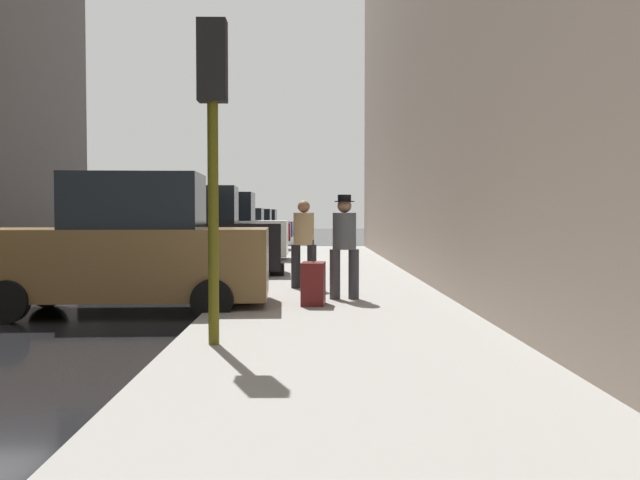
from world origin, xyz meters
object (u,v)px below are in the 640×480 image
parked_gray_coupe (235,232)px  parked_blue_sedan (256,226)px  parked_black_suv (187,237)px  rolling_suitcase (313,283)px  pedestrian_with_beanie (344,241)px  pedestrian_in_tan_coat (304,239)px  parked_red_hatchback (248,228)px  fire_hydrant (248,274)px  parked_bronze_suv (126,250)px  duffel_bag (277,269)px  parked_white_van (215,231)px  traffic_light (213,110)px

parked_gray_coupe → parked_blue_sedan: same height
parked_black_suv → rolling_suitcase: bearing=-62.5°
pedestrian_with_beanie → pedestrian_in_tan_coat: pedestrian_with_beanie is taller
parked_red_hatchback → rolling_suitcase: bearing=-82.6°
pedestrian_with_beanie → parked_black_suv: bearing=125.1°
fire_hydrant → pedestrian_in_tan_coat: bearing=35.6°
parked_bronze_suv → duffel_bag: bearing=67.5°
parked_white_van → fire_hydrant: (1.80, -9.22, -0.54)m
fire_hydrant → parked_blue_sedan: bearing=93.8°
parked_gray_coupe → fire_hydrant: (1.80, -15.22, -0.35)m
traffic_light → rolling_suitcase: size_ratio=3.46×
rolling_suitcase → duffel_bag: size_ratio=2.36×
pedestrian_in_tan_coat → parked_blue_sedan: bearing=96.2°
parked_gray_coupe → parked_red_hatchback: same height
duffel_bag → pedestrian_with_beanie: bearing=-73.8°
parked_red_hatchback → rolling_suitcase: parked_red_hatchback is taller
parked_red_hatchback → fire_hydrant: parked_red_hatchback is taller
parked_gray_coupe → parked_blue_sedan: 11.65m
parked_red_hatchback → parked_blue_sedan: same height
parked_black_suv → rolling_suitcase: (2.99, -5.75, -0.54)m
parked_bronze_suv → parked_red_hatchback: parked_bronze_suv is taller
pedestrian_with_beanie → pedestrian_in_tan_coat: bearing=112.0°
parked_gray_coupe → parked_red_hatchback: size_ratio=1.00×
parked_red_hatchback → parked_blue_sedan: 5.60m
parked_gray_coupe → fire_hydrant: 15.33m
fire_hydrant → pedestrian_in_tan_coat: size_ratio=0.41×
pedestrian_with_beanie → rolling_suitcase: 1.12m
parked_red_hatchback → rolling_suitcase: size_ratio=4.04×
fire_hydrant → traffic_light: (0.05, -5.13, 2.26)m
parked_gray_coupe → parked_blue_sedan: (-0.00, 11.65, 0.00)m
parked_white_van → parked_red_hatchback: size_ratio=1.10×
parked_red_hatchback → pedestrian_with_beanie: (3.53, -22.28, 0.29)m
parked_red_hatchback → traffic_light: (1.85, -26.41, 1.91)m
parked_gray_coupe → pedestrian_in_tan_coat: bearing=-79.0°
parked_bronze_suv → rolling_suitcase: size_ratio=4.48×
pedestrian_in_tan_coat → duffel_bag: pedestrian_in_tan_coat is taller
parked_black_suv → parked_blue_sedan: parked_black_suv is taller
parked_blue_sedan → fire_hydrant: size_ratio=6.04×
fire_hydrant → duffel_bag: size_ratio=1.60×
parked_black_suv → parked_white_van: size_ratio=1.01×
parked_white_van → pedestrian_in_tan_coat: parked_white_van is taller
parked_black_suv → parked_white_van: (0.00, 5.21, 0.00)m
parked_gray_coupe → parked_red_hatchback: bearing=90.0°
fire_hydrant → pedestrian_in_tan_coat: (1.02, 0.73, 0.61)m
parked_bronze_suv → pedestrian_with_beanie: size_ratio=2.62×
parked_white_van → rolling_suitcase: parked_white_van is taller
parked_white_van → pedestrian_with_beanie: bearing=-71.0°
parked_white_van → duffel_bag: size_ratio=10.49×
pedestrian_with_beanie → rolling_suitcase: size_ratio=1.71×
parked_white_van → parked_bronze_suv: bearing=-90.0°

